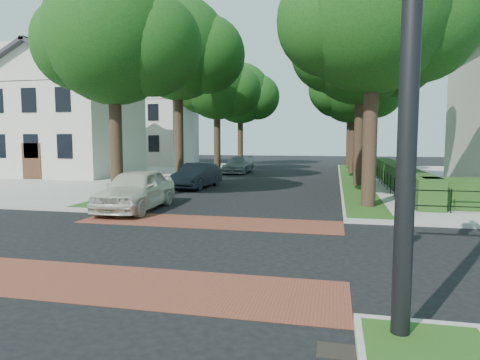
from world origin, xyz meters
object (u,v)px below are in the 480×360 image
parked_car_rear (238,165)px  parked_car_middle (197,176)px  traffic_signal (393,2)px  parked_car_front (136,189)px

parked_car_rear → parked_car_middle: bearing=-89.4°
traffic_signal → parked_car_middle: (-8.49, 17.17, -3.99)m
parked_car_front → parked_car_rear: parked_car_front is taller
traffic_signal → parked_car_middle: traffic_signal is taller
traffic_signal → parked_car_middle: bearing=116.3°
traffic_signal → parked_car_front: size_ratio=1.65×
parked_car_rear → parked_car_front: bearing=-89.4°
parked_car_front → parked_car_middle: 7.76m
traffic_signal → parked_car_rear: bearing=106.8°
traffic_signal → parked_car_middle: size_ratio=1.84×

